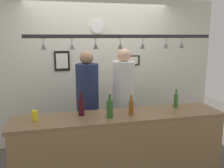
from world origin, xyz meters
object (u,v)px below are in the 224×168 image
(bottle_beer_amber_tall, at_px, (131,107))
(drink_can, at_px, (35,116))
(bottle_beer_green_import, at_px, (176,100))
(picture_frame_caricature, at_px, (62,61))
(person_right_white_patterned_shirt, at_px, (123,93))
(picture_frame_lower_pair, at_px, (132,60))
(bottle_wine_dark_red, at_px, (81,106))
(person_middle_navy_shirt, at_px, (87,96))
(bottle_champagne_green, at_px, (110,108))
(wall_clock, at_px, (97,27))

(bottle_beer_amber_tall, xyz_separation_m, drink_can, (-1.17, 0.06, -0.04))
(bottle_beer_green_import, bearing_deg, picture_frame_caricature, 139.54)
(picture_frame_caricature, bearing_deg, person_right_white_patterned_shirt, -38.34)
(drink_can, distance_m, picture_frame_lower_pair, 2.20)
(person_right_white_patterned_shirt, distance_m, picture_frame_caricature, 1.24)
(picture_frame_lower_pair, bearing_deg, bottle_beer_amber_tall, -108.15)
(bottle_beer_amber_tall, bearing_deg, bottle_wine_dark_red, 168.09)
(bottle_wine_dark_red, relative_size, bottle_beer_green_import, 1.15)
(bottle_wine_dark_red, relative_size, bottle_beer_amber_tall, 1.15)
(person_middle_navy_shirt, bearing_deg, bottle_champagne_green, -77.45)
(person_middle_navy_shirt, bearing_deg, drink_can, -136.81)
(drink_can, relative_size, wall_clock, 0.55)
(person_right_white_patterned_shirt, bearing_deg, picture_frame_lower_pair, 62.94)
(bottle_wine_dark_red, distance_m, drink_can, 0.56)
(person_right_white_patterned_shirt, distance_m, picture_frame_lower_pair, 0.91)
(picture_frame_lower_pair, relative_size, wall_clock, 1.36)
(bottle_beer_amber_tall, bearing_deg, picture_frame_lower_pair, 71.85)
(bottle_beer_amber_tall, bearing_deg, wall_clock, 96.82)
(bottle_champagne_green, distance_m, picture_frame_lower_pair, 1.72)
(picture_frame_lower_pair, bearing_deg, wall_clock, -179.45)
(drink_can, height_order, wall_clock, wall_clock)
(picture_frame_caricature, height_order, wall_clock, wall_clock)
(bottle_beer_green_import, height_order, picture_frame_caricature, picture_frame_caricature)
(person_right_white_patterned_shirt, xyz_separation_m, wall_clock, (-0.28, 0.71, 1.03))
(bottle_beer_amber_tall, height_order, bottle_beer_green_import, same)
(bottle_beer_amber_tall, bearing_deg, drink_can, 177.05)
(bottle_champagne_green, height_order, bottle_beer_amber_tall, bottle_champagne_green)
(person_right_white_patterned_shirt, height_order, bottle_beer_amber_tall, person_right_white_patterned_shirt)
(bottle_beer_amber_tall, distance_m, drink_can, 1.17)
(bottle_beer_green_import, height_order, drink_can, bottle_beer_green_import)
(bottle_wine_dark_red, distance_m, picture_frame_lower_pair, 1.76)
(bottle_champagne_green, height_order, drink_can, bottle_champagne_green)
(picture_frame_caricature, xyz_separation_m, wall_clock, (0.62, -0.01, 0.57))
(bottle_wine_dark_red, height_order, wall_clock, wall_clock)
(person_middle_navy_shirt, xyz_separation_m, bottle_beer_green_import, (1.16, -0.57, 0.01))
(picture_frame_caricature, bearing_deg, bottle_beer_amber_tall, -61.13)
(picture_frame_caricature, bearing_deg, bottle_beer_green_import, -40.46)
(person_middle_navy_shirt, distance_m, bottle_beer_amber_tall, 0.86)
(person_right_white_patterned_shirt, bearing_deg, wall_clock, 111.55)
(person_right_white_patterned_shirt, relative_size, picture_frame_caricature, 5.17)
(bottle_wine_dark_red, relative_size, wall_clock, 1.36)
(bottle_wine_dark_red, bearing_deg, bottle_beer_amber_tall, -11.91)
(bottle_wine_dark_red, bearing_deg, picture_frame_caricature, 97.81)
(wall_clock, bearing_deg, person_right_white_patterned_shirt, -68.45)
(bottle_beer_green_import, distance_m, drink_can, 1.88)
(bottle_beer_amber_tall, height_order, picture_frame_caricature, picture_frame_caricature)
(person_right_white_patterned_shirt, height_order, bottle_beer_green_import, person_right_white_patterned_shirt)
(person_right_white_patterned_shirt, xyz_separation_m, bottle_beer_green_import, (0.60, -0.57, -0.00))
(bottle_champagne_green, bearing_deg, person_right_white_patterned_shirt, 62.90)
(drink_can, bearing_deg, person_middle_navy_shirt, 43.19)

